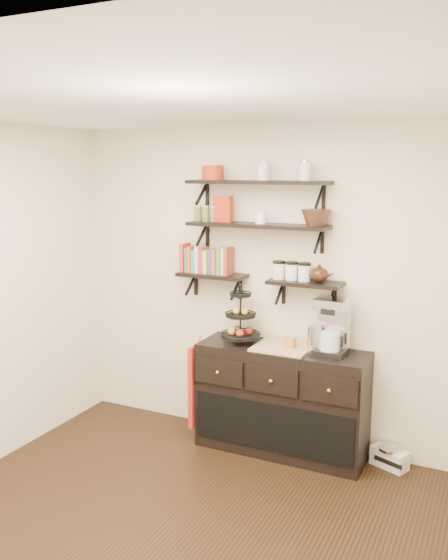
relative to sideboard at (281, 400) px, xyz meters
The scene contains 21 objects.
floor 1.61m from the sideboard, 100.37° to the right, with size 3.50×3.50×0.00m, color black.
ceiling 2.72m from the sideboard, 100.37° to the right, with size 3.50×3.50×0.02m, color white.
back_wall 0.97m from the sideboard, 139.70° to the left, with size 3.50×0.02×2.70m, color silver.
shelf_top 1.80m from the sideboard, 159.50° to the left, with size 1.20×0.27×0.23m.
shelf_mid 1.46m from the sideboard, 159.50° to the left, with size 1.20×0.27×0.23m.
shelf_low_left 1.20m from the sideboard, behind, with size 0.60×0.25×0.23m.
shelf_low_right 0.99m from the sideboard, 39.31° to the left, with size 0.60×0.25×0.23m.
cookbooks 1.35m from the sideboard, behind, with size 0.43×0.15×0.26m.
glass_canisters 1.07m from the sideboard, 78.79° to the left, with size 0.32×0.10×0.13m.
sideboard is the anchor object (origin of this frame).
fruit_stand 0.72m from the sideboard, behind, with size 0.33×0.33×0.49m.
candle 0.51m from the sideboard, ahead, with size 0.08×0.08×0.08m, color #B7682A.
coffee_maker 0.78m from the sideboard, ahead, with size 0.26×0.25×0.45m.
thermal_carafe 0.62m from the sideboard, ahead, with size 0.11×0.11×0.22m, color silver.
apron 0.74m from the sideboard, behind, with size 0.04×0.31×0.71m, color #B12213.
radio 0.96m from the sideboard, ahead, with size 0.32×0.25×0.17m.
recipe_box 1.67m from the sideboard, behind, with size 0.16×0.06×0.22m, color #A52712.
walnut_bowl 1.53m from the sideboard, 24.18° to the left, with size 0.24×0.24×0.13m, color black, non-canonical shape.
ramekins 1.52m from the sideboard, 157.69° to the left, with size 0.09×0.09×0.10m, color white.
teapot 1.11m from the sideboard, 24.12° to the left, with size 0.19×0.15×0.15m, color black, non-canonical shape.
red_pot 1.98m from the sideboard, behind, with size 0.18×0.18×0.12m, color #A52712.
Camera 1 is at (1.86, -2.88, 2.34)m, focal length 38.00 mm.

